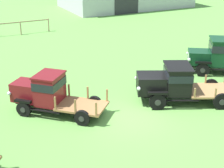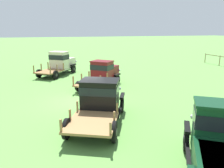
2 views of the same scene
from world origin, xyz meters
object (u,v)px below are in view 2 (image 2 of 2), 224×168
object	(u,v)px
vintage_truck_foreground_near	(61,62)
oil_drum_beside_row	(107,67)
vintage_truck_midrow_center	(101,97)
vintage_truck_far_side	(223,145)
vintage_truck_second_in_line	(103,73)

from	to	relation	value
vintage_truck_foreground_near	oil_drum_beside_row	size ratio (longest dim) A/B	6.28
vintage_truck_midrow_center	oil_drum_beside_row	size ratio (longest dim) A/B	6.65
vintage_truck_foreground_near	oil_drum_beside_row	world-z (taller)	vintage_truck_foreground_near
vintage_truck_far_side	vintage_truck_second_in_line	bearing A→B (deg)	-178.16
vintage_truck_second_in_line	vintage_truck_far_side	bearing A→B (deg)	1.84
vintage_truck_far_side	oil_drum_beside_row	size ratio (longest dim) A/B	5.88
vintage_truck_second_in_line	vintage_truck_far_side	xyz separation A→B (m)	(12.01, 0.39, 0.06)
vintage_truck_foreground_near	vintage_truck_far_side	bearing A→B (deg)	10.08
vintage_truck_foreground_near	vintage_truck_far_side	xyz separation A→B (m)	(18.04, 3.21, -0.05)
vintage_truck_foreground_near	oil_drum_beside_row	xyz separation A→B (m)	(-0.35, 5.08, -0.76)
vintage_truck_second_in_line	vintage_truck_midrow_center	distance (m)	6.63
oil_drum_beside_row	vintage_truck_foreground_near	bearing A→B (deg)	-86.01
vintage_truck_midrow_center	vintage_truck_far_side	size ratio (longest dim) A/B	1.13
vintage_truck_midrow_center	vintage_truck_far_side	world-z (taller)	vintage_truck_far_side
oil_drum_beside_row	vintage_truck_second_in_line	bearing A→B (deg)	-19.43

